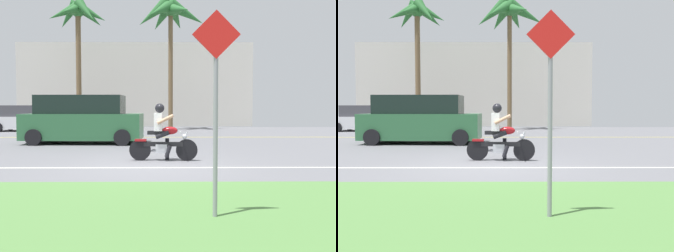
% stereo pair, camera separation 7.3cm
% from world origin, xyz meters
% --- Properties ---
extents(ground, '(56.00, 30.00, 0.04)m').
position_xyz_m(ground, '(0.00, 3.00, -0.02)').
color(ground, slate).
extents(grass_median, '(56.00, 3.80, 0.06)m').
position_xyz_m(grass_median, '(0.00, -4.10, 0.03)').
color(grass_median, '#548442').
rests_on(grass_median, ground).
extents(lane_line_near, '(50.40, 0.12, 0.01)m').
position_xyz_m(lane_line_near, '(0.00, -0.22, 0.00)').
color(lane_line_near, silver).
rests_on(lane_line_near, ground).
extents(lane_line_far, '(50.40, 0.12, 0.01)m').
position_xyz_m(lane_line_far, '(0.00, 8.93, 0.00)').
color(lane_line_far, yellow).
rests_on(lane_line_far, ground).
extents(motorcyclist, '(1.91, 0.62, 1.59)m').
position_xyz_m(motorcyclist, '(0.28, 1.01, 0.67)').
color(motorcyclist, black).
rests_on(motorcyclist, ground).
extents(suv_nearby, '(5.01, 2.27, 1.98)m').
position_xyz_m(suv_nearby, '(-3.03, 5.98, 0.96)').
color(suv_nearby, '#2D663D').
rests_on(suv_nearby, ground).
extents(parked_car_0, '(3.88, 1.97, 1.59)m').
position_xyz_m(parked_car_0, '(-8.30, 13.69, 0.74)').
color(parked_car_0, silver).
rests_on(parked_car_0, ground).
extents(parked_car_1, '(3.70, 2.05, 1.70)m').
position_xyz_m(parked_car_1, '(-3.69, 13.98, 0.78)').
color(parked_car_1, white).
rests_on(parked_car_1, ground).
extents(palm_tree_0, '(4.05, 3.99, 8.70)m').
position_xyz_m(palm_tree_0, '(-5.41, 15.75, 7.36)').
color(palm_tree_0, brown).
rests_on(palm_tree_0, ground).
extents(palm_tree_1, '(4.77, 4.73, 8.70)m').
position_xyz_m(palm_tree_1, '(0.70, 15.07, 7.39)').
color(palm_tree_1, brown).
rests_on(palm_tree_1, ground).
extents(street_sign, '(0.62, 0.06, 2.73)m').
position_xyz_m(street_sign, '(0.99, -4.45, 1.66)').
color(street_sign, gray).
rests_on(street_sign, ground).
extents(building_far, '(18.09, 4.00, 6.43)m').
position_xyz_m(building_far, '(-1.91, 21.00, 3.21)').
color(building_far, beige).
rests_on(building_far, ground).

